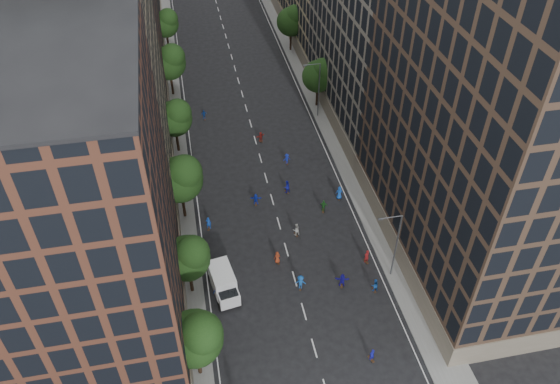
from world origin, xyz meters
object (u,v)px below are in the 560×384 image
Objects in this scene: cargo_van at (224,283)px; skater_2 at (375,285)px; streetlamp_far at (318,87)px; streetlamp_near at (395,243)px; skater_1 at (372,355)px.

skater_2 is at bearing -19.70° from cargo_van.
cargo_van is (-18.19, -31.75, -3.71)m from streetlamp_far.
streetlamp_near is at bearing -12.95° from cargo_van.
streetlamp_near reaches higher than skater_1.
streetlamp_near is at bearing -90.00° from streetlamp_far.
streetlamp_far is 5.93× the size of skater_1.
streetlamp_near reaches higher than cargo_van.
cargo_van is 3.59× the size of skater_1.
streetlamp_far is at bearing -116.14° from skater_1.
skater_1 is 8.58m from skater_2.
skater_2 is at bearing -142.72° from streetlamp_near.
streetlamp_near is 18.60m from cargo_van.
cargo_van is at bearing 176.07° from streetlamp_near.
skater_1 is (-5.29, -9.79, -4.40)m from streetlamp_near.
cargo_van is at bearing -14.96° from skater_2.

